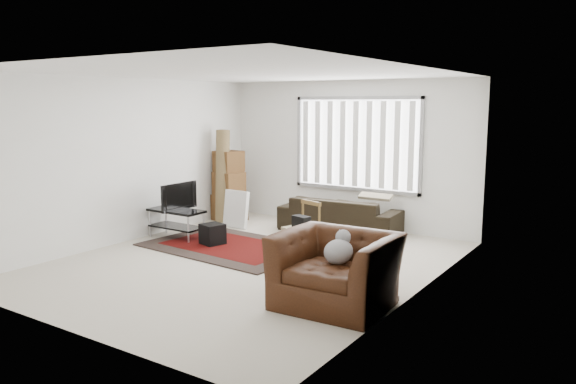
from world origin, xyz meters
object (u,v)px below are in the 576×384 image
object	(u,v)px
armchair	(336,265)
tv_stand	(176,217)
sofa	(340,209)
side_chair	(302,226)
moving_boxes	(229,188)

from	to	relation	value
armchair	tv_stand	bearing A→B (deg)	158.17
sofa	side_chair	distance (m)	1.72
tv_stand	moving_boxes	world-z (taller)	moving_boxes
side_chair	sofa	bearing A→B (deg)	115.36
side_chair	armchair	distance (m)	2.17
tv_stand	sofa	distance (m)	2.87
sofa	moving_boxes	bearing A→B (deg)	2.61
sofa	armchair	world-z (taller)	armchair
moving_boxes	armchair	world-z (taller)	moving_boxes
tv_stand	sofa	xyz separation A→B (m)	(2.10, 1.96, 0.05)
moving_boxes	sofa	size ratio (longest dim) A/B	0.64
tv_stand	sofa	size ratio (longest dim) A/B	0.47
tv_stand	armchair	xyz separation A→B (m)	(3.83, -1.35, 0.12)
tv_stand	side_chair	distance (m)	2.39
moving_boxes	side_chair	distance (m)	2.93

